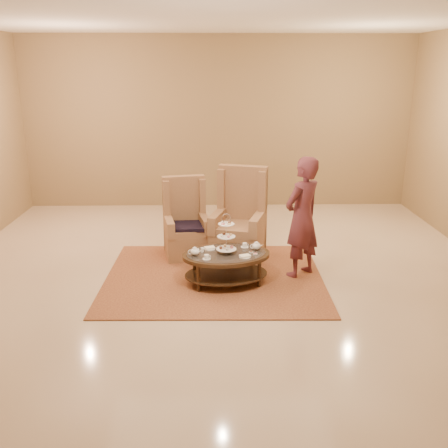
{
  "coord_description": "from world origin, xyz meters",
  "views": [
    {
      "loc": [
        -0.1,
        -6.45,
        2.85
      ],
      "look_at": [
        0.04,
        0.2,
        0.76
      ],
      "focal_mm": 40.0,
      "sensor_mm": 36.0,
      "label": 1
    }
  ],
  "objects_px": {
    "tea_table": "(226,259)",
    "armchair_left": "(186,229)",
    "person": "(302,218)",
    "armchair_right": "(239,227)"
  },
  "relations": [
    {
      "from": "armchair_right",
      "to": "person",
      "type": "relative_size",
      "value": 0.82
    },
    {
      "from": "armchair_left",
      "to": "person",
      "type": "distance_m",
      "value": 1.94
    },
    {
      "from": "tea_table",
      "to": "armchair_left",
      "type": "bearing_deg",
      "value": 108.8
    },
    {
      "from": "tea_table",
      "to": "armchair_right",
      "type": "relative_size",
      "value": 0.93
    },
    {
      "from": "armchair_right",
      "to": "person",
      "type": "height_order",
      "value": "person"
    },
    {
      "from": "armchair_right",
      "to": "person",
      "type": "xyz_separation_m",
      "value": [
        0.83,
        -0.79,
        0.39
      ]
    },
    {
      "from": "armchair_right",
      "to": "tea_table",
      "type": "bearing_deg",
      "value": -85.99
    },
    {
      "from": "person",
      "to": "armchair_left",
      "type": "bearing_deg",
      "value": -68.72
    },
    {
      "from": "tea_table",
      "to": "person",
      "type": "bearing_deg",
      "value": 5.2
    },
    {
      "from": "person",
      "to": "armchair_right",
      "type": "bearing_deg",
      "value": -84.52
    }
  ]
}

